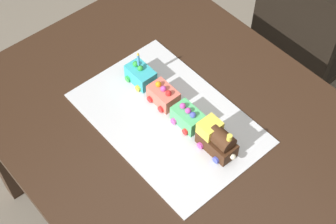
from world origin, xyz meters
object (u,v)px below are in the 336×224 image
object	(u,v)px
cake_car_gondola_turquoise	(141,75)
birthday_candle	(138,59)
chair	(303,45)
cake_car_flatbed_mint_green	(188,117)
dining_table	(186,150)
cake_car_tanker_coral	(163,95)
cake_locomotive	(217,139)

from	to	relation	value
cake_car_gondola_turquoise	birthday_candle	xyz separation A→B (m)	(0.01, 0.00, 0.07)
chair	birthday_candle	distance (m)	0.90
cake_car_flatbed_mint_green	cake_car_gondola_turquoise	size ratio (longest dim) A/B	1.00
chair	cake_car_flatbed_mint_green	bearing A→B (deg)	99.46
cake_car_gondola_turquoise	birthday_candle	size ratio (longest dim) A/B	1.70
dining_table	cake_car_tanker_coral	world-z (taller)	cake_car_tanker_coral
cake_locomotive	dining_table	bearing A→B (deg)	12.11
chair	cake_car_tanker_coral	xyz separation A→B (m)	(-0.00, 0.81, 0.30)
chair	cake_car_gondola_turquoise	bearing A→B (deg)	82.84
chair	cake_car_flatbed_mint_green	world-z (taller)	chair
cake_locomotive	cake_car_gondola_turquoise	xyz separation A→B (m)	(0.37, -0.00, -0.02)
cake_car_tanker_coral	birthday_candle	world-z (taller)	birthday_candle
cake_car_gondola_turquoise	cake_car_tanker_coral	bearing A→B (deg)	-180.00
dining_table	birthday_candle	world-z (taller)	birthday_candle
cake_locomotive	cake_car_gondola_turquoise	bearing A→B (deg)	-0.00
cake_car_tanker_coral	cake_car_gondola_turquoise	world-z (taller)	same
cake_locomotive	birthday_candle	world-z (taller)	birthday_candle
cake_car_flatbed_mint_green	cake_car_tanker_coral	bearing A→B (deg)	0.00
dining_table	chair	xyz separation A→B (m)	(0.14, -0.83, -0.16)
cake_car_tanker_coral	birthday_candle	distance (m)	0.14
cake_car_gondola_turquoise	cake_locomotive	bearing A→B (deg)	180.00
cake_locomotive	cake_car_tanker_coral	size ratio (longest dim) A/B	1.40
cake_car_tanker_coral	birthday_candle	xyz separation A→B (m)	(0.13, 0.00, 0.07)
cake_car_tanker_coral	dining_table	bearing A→B (deg)	170.72
dining_table	chair	size ratio (longest dim) A/B	1.63
cake_locomotive	cake_car_tanker_coral	world-z (taller)	cake_locomotive
cake_car_tanker_coral	cake_car_gondola_turquoise	distance (m)	0.12
dining_table	cake_car_tanker_coral	distance (m)	0.20
dining_table	cake_car_gondola_turquoise	distance (m)	0.29
dining_table	cake_car_gondola_turquoise	world-z (taller)	cake_car_gondola_turquoise
chair	cake_locomotive	bearing A→B (deg)	108.12
cake_car_flatbed_mint_green	cake_locomotive	bearing A→B (deg)	180.00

